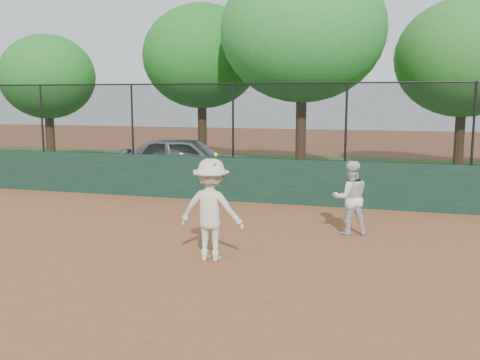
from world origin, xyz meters
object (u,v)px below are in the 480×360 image
(player_main, at_px, (211,210))
(tree_3, at_px, (464,58))
(tree_1, at_px, (202,57))
(player_second, at_px, (350,198))
(parked_car, at_px, (186,160))
(tree_0, at_px, (47,77))
(tree_2, at_px, (303,31))

(player_main, bearing_deg, tree_3, 66.81)
(tree_1, distance_m, tree_3, 9.78)
(player_second, distance_m, tree_1, 12.10)
(parked_car, distance_m, tree_1, 5.66)
(player_main, bearing_deg, tree_1, 110.87)
(parked_car, xyz_separation_m, tree_3, (8.81, 4.61, 3.40))
(tree_0, xyz_separation_m, tree_2, (9.99, 0.02, 1.42))
(parked_car, bearing_deg, tree_3, -72.07)
(tree_3, bearing_deg, player_second, -107.47)
(player_second, bearing_deg, player_main, 28.70)
(tree_2, bearing_deg, tree_3, 25.73)
(tree_2, bearing_deg, player_main, -89.33)
(player_main, distance_m, tree_1, 13.18)
(tree_1, bearing_deg, tree_3, 2.21)
(player_second, relative_size, player_main, 0.79)
(player_second, distance_m, player_main, 3.29)
(tree_1, relative_size, tree_3, 1.03)
(tree_1, bearing_deg, parked_car, -77.18)
(parked_car, distance_m, tree_3, 10.51)
(tree_1, relative_size, tree_2, 0.87)
(player_main, distance_m, tree_3, 13.72)
(parked_car, bearing_deg, tree_2, -69.21)
(player_second, bearing_deg, parked_car, -62.00)
(parked_car, relative_size, tree_1, 0.72)
(player_main, height_order, tree_0, tree_0)
(tree_0, bearing_deg, player_second, -30.28)
(player_main, bearing_deg, tree_0, 136.34)
(tree_0, xyz_separation_m, tree_1, (5.58, 2.23, 0.82))
(tree_3, bearing_deg, tree_1, -177.79)
(player_second, xyz_separation_m, tree_0, (-12.27, 7.17, 2.83))
(player_second, relative_size, tree_1, 0.24)
(player_second, height_order, tree_0, tree_0)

